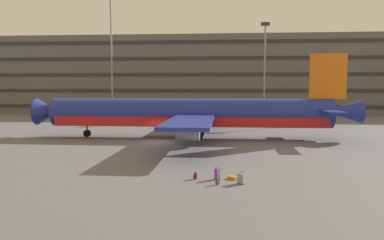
{
  "coord_description": "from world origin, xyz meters",
  "views": [
    {
      "loc": [
        7.15,
        -41.05,
        6.17
      ],
      "look_at": [
        4.42,
        -5.14,
        3.0
      ],
      "focal_mm": 34.14,
      "sensor_mm": 36.0,
      "label": 1
    }
  ],
  "objects_px": {
    "airliner": "(192,114)",
    "backpack_navy": "(195,176)",
    "suitcase_small": "(233,178)",
    "backpack_black": "(217,181)",
    "suitcase_silver": "(241,178)",
    "suitcase_teal": "(217,174)"
  },
  "relations": [
    {
      "from": "suitcase_teal",
      "to": "backpack_black",
      "type": "xyz_separation_m",
      "value": [
        -0.0,
        -1.39,
        -0.16
      ]
    },
    {
      "from": "suitcase_silver",
      "to": "backpack_navy",
      "type": "relative_size",
      "value": 1.42
    },
    {
      "from": "suitcase_silver",
      "to": "backpack_black",
      "type": "relative_size",
      "value": 1.39
    },
    {
      "from": "suitcase_silver",
      "to": "suitcase_small",
      "type": "relative_size",
      "value": 1.07
    },
    {
      "from": "suitcase_small",
      "to": "airliner",
      "type": "bearing_deg",
      "value": 101.97
    },
    {
      "from": "airliner",
      "to": "suitcase_small",
      "type": "bearing_deg",
      "value": -78.03
    },
    {
      "from": "airliner",
      "to": "backpack_black",
      "type": "relative_size",
      "value": 71.17
    },
    {
      "from": "airliner",
      "to": "suitcase_silver",
      "type": "bearing_deg",
      "value": -77.41
    },
    {
      "from": "suitcase_silver",
      "to": "backpack_navy",
      "type": "bearing_deg",
      "value": 162.33
    },
    {
      "from": "airliner",
      "to": "backpack_navy",
      "type": "distance_m",
      "value": 20.5
    },
    {
      "from": "suitcase_small",
      "to": "backpack_black",
      "type": "relative_size",
      "value": 1.29
    },
    {
      "from": "airliner",
      "to": "backpack_black",
      "type": "distance_m",
      "value": 21.96
    },
    {
      "from": "suitcase_small",
      "to": "suitcase_silver",
      "type": "bearing_deg",
      "value": -67.67
    },
    {
      "from": "suitcase_silver",
      "to": "backpack_navy",
      "type": "xyz_separation_m",
      "value": [
        -3.04,
        0.97,
        -0.12
      ]
    },
    {
      "from": "backpack_black",
      "to": "suitcase_teal",
      "type": "bearing_deg",
      "value": 89.96
    },
    {
      "from": "airliner",
      "to": "backpack_navy",
      "type": "relative_size",
      "value": 73.06
    },
    {
      "from": "suitcase_teal",
      "to": "airliner",
      "type": "bearing_deg",
      "value": 99.03
    },
    {
      "from": "suitcase_silver",
      "to": "suitcase_teal",
      "type": "distance_m",
      "value": 1.86
    },
    {
      "from": "suitcase_small",
      "to": "backpack_black",
      "type": "height_order",
      "value": "backpack_black"
    },
    {
      "from": "suitcase_silver",
      "to": "suitcase_small",
      "type": "xyz_separation_m",
      "value": [
        -0.5,
        1.21,
        -0.26
      ]
    },
    {
      "from": "suitcase_silver",
      "to": "suitcase_small",
      "type": "bearing_deg",
      "value": 112.33
    },
    {
      "from": "suitcase_teal",
      "to": "backpack_navy",
      "type": "relative_size",
      "value": 1.62
    }
  ]
}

